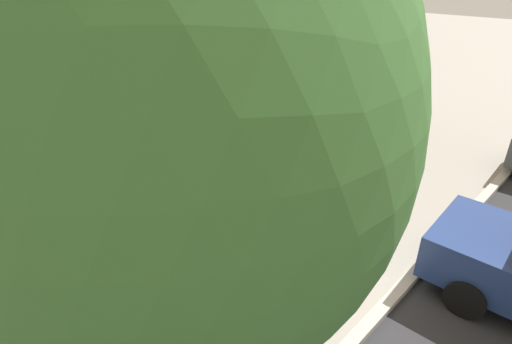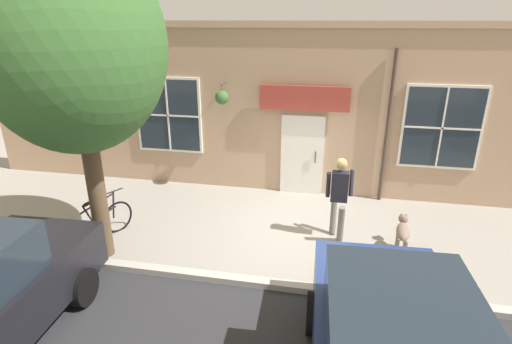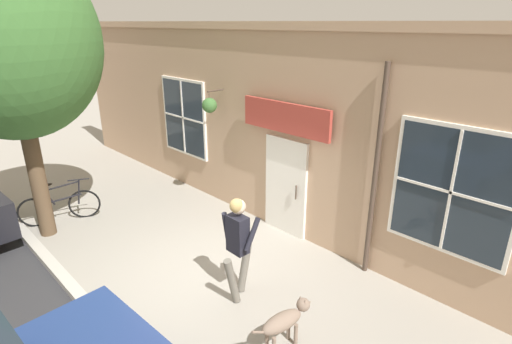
# 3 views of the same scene
# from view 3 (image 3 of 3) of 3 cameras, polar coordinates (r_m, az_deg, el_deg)

# --- Properties ---
(ground_plane) EXTENTS (90.00, 90.00, 0.00)m
(ground_plane) POSITION_cam_3_polar(r_m,az_deg,el_deg) (7.67, -7.19, -13.77)
(ground_plane) COLOR gray
(storefront_facade) EXTENTS (0.95, 18.00, 4.33)m
(storefront_facade) POSITION_cam_3_polar(r_m,az_deg,el_deg) (8.23, 5.16, 5.51)
(storefront_facade) COLOR tan
(storefront_facade) RESTS_ON ground_plane
(pedestrian_walking) EXTENTS (0.72, 0.55, 1.79)m
(pedestrian_walking) POSITION_cam_3_polar(r_m,az_deg,el_deg) (6.42, -2.59, -9.52)
(pedestrian_walking) COLOR #6B665B
(pedestrian_walking) RESTS_ON ground_plane
(dog_on_leash) EXTENTS (1.07, 0.34, 0.68)m
(dog_on_leash) POSITION_cam_3_polar(r_m,az_deg,el_deg) (5.89, 4.21, -20.37)
(dog_on_leash) COLOR #7F6B5B
(dog_on_leash) RESTS_ON ground_plane
(street_tree_by_curb) EXTENTS (3.30, 2.97, 5.79)m
(street_tree_by_curb) POSITION_cam_3_polar(r_m,az_deg,el_deg) (8.93, -31.44, 14.57)
(street_tree_by_curb) COLOR brown
(street_tree_by_curb) RESTS_ON ground_plane
(leaning_bicycle) EXTENTS (1.64, 0.68, 1.00)m
(leaning_bicycle) POSITION_cam_3_polar(r_m,az_deg,el_deg) (10.15, -26.22, -4.41)
(leaning_bicycle) COLOR black
(leaning_bicycle) RESTS_ON ground_plane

